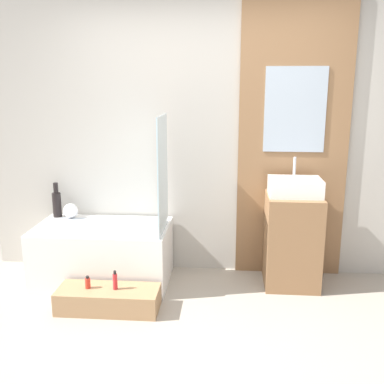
{
  "coord_description": "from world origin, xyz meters",
  "views": [
    {
      "loc": [
        0.22,
        -2.61,
        1.8
      ],
      "look_at": [
        -0.06,
        0.71,
        0.98
      ],
      "focal_mm": 42.0,
      "sensor_mm": 36.0,
      "label": 1
    }
  ],
  "objects_px": {
    "vase_tall_dark": "(57,203)",
    "bottle_soap_primary": "(88,283)",
    "wooden_step_bench": "(108,299)",
    "sink": "(295,187)",
    "bottle_soap_secondary": "(115,281)",
    "vase_round_light": "(71,211)",
    "bathtub": "(103,253)"
  },
  "relations": [
    {
      "from": "bathtub",
      "to": "wooden_step_bench",
      "type": "relative_size",
      "value": 1.47
    },
    {
      "from": "wooden_step_bench",
      "to": "vase_round_light",
      "type": "bearing_deg",
      "value": 125.74
    },
    {
      "from": "wooden_step_bench",
      "to": "vase_round_light",
      "type": "xyz_separation_m",
      "value": [
        -0.55,
        0.77,
        0.51
      ]
    },
    {
      "from": "vase_tall_dark",
      "to": "wooden_step_bench",
      "type": "bearing_deg",
      "value": -48.91
    },
    {
      "from": "sink",
      "to": "bottle_soap_primary",
      "type": "height_order",
      "value": "sink"
    },
    {
      "from": "vase_round_light",
      "to": "bottle_soap_secondary",
      "type": "distance_m",
      "value": 1.04
    },
    {
      "from": "wooden_step_bench",
      "to": "bottle_soap_secondary",
      "type": "height_order",
      "value": "bottle_soap_secondary"
    },
    {
      "from": "vase_tall_dark",
      "to": "bottle_soap_secondary",
      "type": "relative_size",
      "value": 2.13
    },
    {
      "from": "wooden_step_bench",
      "to": "bottle_soap_primary",
      "type": "bearing_deg",
      "value": 180.0
    },
    {
      "from": "vase_round_light",
      "to": "bottle_soap_secondary",
      "type": "xyz_separation_m",
      "value": [
        0.61,
        -0.77,
        -0.35
      ]
    },
    {
      "from": "bathtub",
      "to": "vase_tall_dark",
      "type": "relative_size",
      "value": 3.58
    },
    {
      "from": "bathtub",
      "to": "sink",
      "type": "bearing_deg",
      "value": 2.85
    },
    {
      "from": "bathtub",
      "to": "bottle_soap_secondary",
      "type": "relative_size",
      "value": 7.62
    },
    {
      "from": "vase_tall_dark",
      "to": "vase_round_light",
      "type": "distance_m",
      "value": 0.16
    },
    {
      "from": "wooden_step_bench",
      "to": "sink",
      "type": "bearing_deg",
      "value": 22.18
    },
    {
      "from": "sink",
      "to": "vase_tall_dark",
      "type": "xyz_separation_m",
      "value": [
        -2.23,
        0.17,
        -0.24
      ]
    },
    {
      "from": "vase_tall_dark",
      "to": "bottle_soap_primary",
      "type": "bearing_deg",
      "value": -56.34
    },
    {
      "from": "bathtub",
      "to": "sink",
      "type": "relative_size",
      "value": 2.66
    },
    {
      "from": "sink",
      "to": "bottle_soap_primary",
      "type": "distance_m",
      "value": 1.93
    },
    {
      "from": "wooden_step_bench",
      "to": "bottle_soap_primary",
      "type": "height_order",
      "value": "bottle_soap_primary"
    },
    {
      "from": "sink",
      "to": "vase_round_light",
      "type": "relative_size",
      "value": 3.24
    },
    {
      "from": "vase_round_light",
      "to": "sink",
      "type": "bearing_deg",
      "value": -3.92
    },
    {
      "from": "bathtub",
      "to": "bottle_soap_secondary",
      "type": "height_order",
      "value": "bathtub"
    },
    {
      "from": "bathtub",
      "to": "bottle_soap_primary",
      "type": "xyz_separation_m",
      "value": [
        0.02,
        -0.54,
        -0.04
      ]
    },
    {
      "from": "sink",
      "to": "bottle_soap_secondary",
      "type": "bearing_deg",
      "value": -156.99
    },
    {
      "from": "vase_tall_dark",
      "to": "bottle_soap_secondary",
      "type": "bearing_deg",
      "value": -46.49
    },
    {
      "from": "bathtub",
      "to": "bottle_soap_secondary",
      "type": "bearing_deg",
      "value": -65.54
    },
    {
      "from": "bottle_soap_primary",
      "to": "vase_round_light",
      "type": "bearing_deg",
      "value": 116.84
    },
    {
      "from": "bottle_soap_primary",
      "to": "bottle_soap_secondary",
      "type": "distance_m",
      "value": 0.23
    },
    {
      "from": "bathtub",
      "to": "bottle_soap_primary",
      "type": "height_order",
      "value": "bathtub"
    },
    {
      "from": "bathtub",
      "to": "bottle_soap_primary",
      "type": "relative_size",
      "value": 11.53
    },
    {
      "from": "vase_tall_dark",
      "to": "bottle_soap_primary",
      "type": "height_order",
      "value": "vase_tall_dark"
    }
  ]
}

